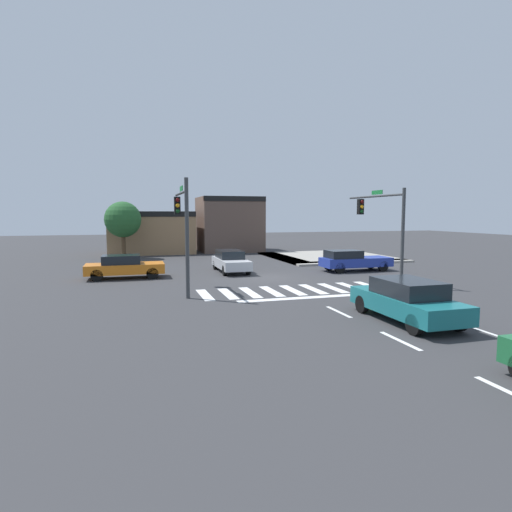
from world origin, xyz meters
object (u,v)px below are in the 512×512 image
Objects in this scene: car_teal at (407,300)px; traffic_signal_southwest at (182,218)px; car_blue at (353,260)px; roadside_tree at (123,220)px; traffic_signal_southeast at (381,217)px; car_orange at (124,266)px; car_silver at (231,261)px.

traffic_signal_southwest is at bearing 40.65° from car_teal.
roadside_tree reaches higher than car_blue.
car_teal is (7.04, -8.20, -2.91)m from traffic_signal_southwest.
car_teal is (-4.18, -8.27, -2.92)m from traffic_signal_southeast.
car_silver is at bearing 8.56° from car_orange.
traffic_signal_southwest is 6.84m from car_orange.
car_orange is 6.89m from car_silver.
car_teal is 27.59m from roadside_tree.
car_blue is at bearing -69.58° from traffic_signal_southwest.
car_blue reaches higher than car_silver.
traffic_signal_southeast reaches higher than car_silver.
car_teal is at bearing 12.05° from car_silver.
traffic_signal_southeast is (11.22, 0.08, 0.01)m from traffic_signal_southwest.
roadside_tree reaches higher than car_orange.
traffic_signal_southwest is at bearing -61.90° from car_orange.
car_silver is at bearing -31.16° from traffic_signal_southwest.
traffic_signal_southeast is 9.72m from car_teal.
car_orange is at bearing -81.44° from car_silver.
car_blue is 0.96× the size of roadside_tree.
car_teal is (-4.92, -12.65, 0.04)m from car_blue.
traffic_signal_southwest reaches higher than roadside_tree.
car_silver reaches higher than car_orange.
car_teal is at bearing 153.22° from traffic_signal_southeast.
traffic_signal_southeast is at bearing -20.80° from car_orange.
car_blue is at bearing -9.69° from traffic_signal_southeast.
roadside_tree is at bearing -147.10° from car_silver.
car_teal is 0.95× the size of roadside_tree.
car_teal is at bearing -53.90° from car_orange.
car_teal is at bearing -139.35° from traffic_signal_southwest.
traffic_signal_southwest is 11.19m from car_teal.
car_orange is 0.96× the size of car_blue.
traffic_signal_southwest reaches higher than car_teal.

